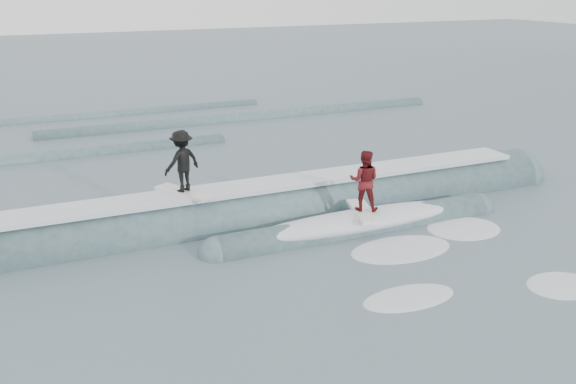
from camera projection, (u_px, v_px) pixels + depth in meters
name	position (u px, v px, depth m)	size (l,w,h in m)	color
ground	(332.00, 261.00, 17.31)	(160.00, 160.00, 0.00)	#3A4A56
breaking_wave	(288.00, 216.00, 20.46)	(22.15, 3.86, 2.15)	#335156
surfer_black	(182.00, 163.00, 18.83)	(1.44, 2.02, 1.94)	silver
surfer_red	(364.00, 183.00, 19.05)	(1.13, 2.07, 1.94)	white
whitewater	(444.00, 255.00, 17.70)	(6.36, 5.70, 0.10)	white
far_swells	(124.00, 132.00, 31.69)	(35.92, 8.65, 0.80)	#335156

